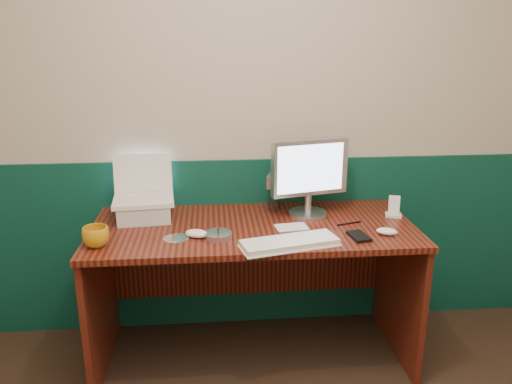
{
  "coord_description": "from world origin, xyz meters",
  "views": [
    {
      "loc": [
        -0.24,
        -0.93,
        1.64
      ],
      "look_at": [
        -0.04,
        1.23,
        0.97
      ],
      "focal_mm": 35.0,
      "sensor_mm": 36.0,
      "label": 1
    }
  ],
  "objects": [
    {
      "name": "pda",
      "position": [
        0.43,
        1.17,
        0.76
      ],
      "size": [
        0.09,
        0.14,
        0.01
      ],
      "primitive_type": "cube",
      "rotation": [
        0.0,
        0.0,
        0.17
      ],
      "color": "black",
      "rests_on": "desk"
    },
    {
      "name": "monitor",
      "position": [
        0.26,
        1.51,
        0.95
      ],
      "size": [
        0.42,
        0.21,
        0.41
      ],
      "primitive_type": null,
      "rotation": [
        0.0,
        0.0,
        0.24
      ],
      "color": "silver",
      "rests_on": "desk"
    },
    {
      "name": "back_wall",
      "position": [
        0.0,
        1.75,
        1.25
      ],
      "size": [
        3.5,
        0.04,
        2.5
      ],
      "primitive_type": "cube",
      "color": "#B7AC9A",
      "rests_on": "ground"
    },
    {
      "name": "camcorder",
      "position": [
        0.09,
        1.6,
        0.85
      ],
      "size": [
        0.12,
        0.15,
        0.2
      ],
      "primitive_type": null,
      "rotation": [
        0.0,
        0.0,
        -0.29
      ],
      "color": "#A4A5A9",
      "rests_on": "desk"
    },
    {
      "name": "mug",
      "position": [
        -0.76,
        1.18,
        0.8
      ],
      "size": [
        0.14,
        0.14,
        0.09
      ],
      "primitive_type": "imported",
      "rotation": [
        0.0,
        0.0,
        -0.24
      ],
      "color": "#C98C12",
      "rests_on": "desk"
    },
    {
      "name": "mouse_left",
      "position": [
        -0.32,
        1.25,
        0.77
      ],
      "size": [
        0.13,
        0.11,
        0.04
      ],
      "primitive_type": "ellipsoid",
      "rotation": [
        0.0,
        0.0,
        -0.41
      ],
      "color": "white",
      "rests_on": "desk"
    },
    {
      "name": "mouse_right",
      "position": [
        0.58,
        1.2,
        0.77
      ],
      "size": [
        0.11,
        0.09,
        0.03
      ],
      "primitive_type": "ellipsoid",
      "rotation": [
        0.0,
        0.0,
        -0.42
      ],
      "color": "white",
      "rests_on": "desk"
    },
    {
      "name": "wainscot",
      "position": [
        0.0,
        1.74,
        0.5
      ],
      "size": [
        3.48,
        0.02,
        1.0
      ],
      "primitive_type": "cube",
      "color": "#08372B",
      "rests_on": "ground"
    },
    {
      "name": "music_player",
      "position": [
        0.7,
        1.44,
        0.81
      ],
      "size": [
        0.06,
        0.04,
        0.1
      ],
      "primitive_type": "cube",
      "rotation": [
        -0.17,
        0.0,
        -0.3
      ],
      "color": "white",
      "rests_on": "dock"
    },
    {
      "name": "laptop_riser",
      "position": [
        -0.59,
        1.52,
        0.8
      ],
      "size": [
        0.28,
        0.25,
        0.09
      ],
      "primitive_type": "cube",
      "rotation": [
        0.0,
        0.0,
        0.1
      ],
      "color": "silver",
      "rests_on": "desk"
    },
    {
      "name": "cd_loose_a",
      "position": [
        -0.42,
        1.24,
        0.75
      ],
      "size": [
        0.12,
        0.12,
        0.0
      ],
      "primitive_type": "cylinder",
      "color": "silver",
      "rests_on": "desk"
    },
    {
      "name": "papers",
      "position": [
        0.14,
        1.33,
        0.75
      ],
      "size": [
        0.17,
        0.12,
        0.0
      ],
      "primitive_type": "cube",
      "rotation": [
        0.0,
        0.0,
        0.13
      ],
      "color": "silver",
      "rests_on": "desk"
    },
    {
      "name": "pen",
      "position": [
        0.44,
        1.35,
        0.75
      ],
      "size": [
        0.13,
        0.05,
        0.01
      ],
      "primitive_type": "cylinder",
      "rotation": [
        0.0,
        1.57,
        0.31
      ],
      "color": "black",
      "rests_on": "desk"
    },
    {
      "name": "desk",
      "position": [
        -0.04,
        1.38,
        0.38
      ],
      "size": [
        1.6,
        0.7,
        0.75
      ],
      "primitive_type": "cube",
      "color": "#340F09",
      "rests_on": "ground"
    },
    {
      "name": "keyboard",
      "position": [
        0.1,
        1.11,
        0.76
      ],
      "size": [
        0.46,
        0.24,
        0.03
      ],
      "primitive_type": "cube",
      "rotation": [
        0.0,
        0.0,
        0.24
      ],
      "color": "white",
      "rests_on": "desk"
    },
    {
      "name": "dock",
      "position": [
        0.7,
        1.44,
        0.76
      ],
      "size": [
        0.1,
        0.08,
        0.02
      ],
      "primitive_type": "cube",
      "rotation": [
        0.0,
        0.0,
        -0.3
      ],
      "color": "white",
      "rests_on": "desk"
    },
    {
      "name": "cd_spindle",
      "position": [
        -0.22,
        1.23,
        0.76
      ],
      "size": [
        0.13,
        0.13,
        0.03
      ],
      "primitive_type": "cylinder",
      "color": "#B1B9C2",
      "rests_on": "desk"
    },
    {
      "name": "laptop",
      "position": [
        -0.59,
        1.52,
        0.97
      ],
      "size": [
        0.32,
        0.26,
        0.25
      ],
      "primitive_type": null,
      "rotation": [
        0.0,
        0.0,
        0.1
      ],
      "color": "white",
      "rests_on": "laptop_riser"
    }
  ]
}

